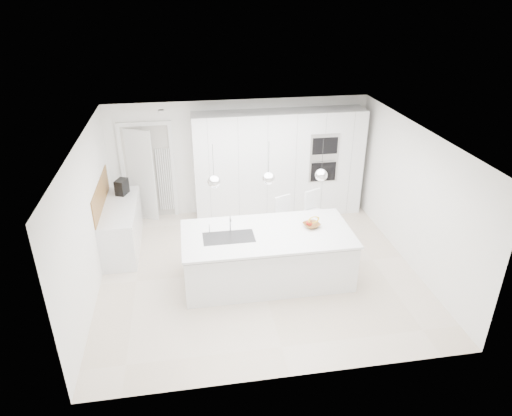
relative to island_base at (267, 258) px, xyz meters
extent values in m
plane|color=beige|center=(-0.10, 0.30, -0.43)|extent=(5.50, 5.50, 0.00)
plane|color=white|center=(-0.10, 2.80, 0.82)|extent=(5.50, 0.00, 5.50)
plane|color=white|center=(-2.85, 0.30, 0.82)|extent=(0.00, 5.00, 5.00)
plane|color=white|center=(-0.10, 0.30, 2.07)|extent=(5.50, 5.50, 0.00)
cube|color=white|center=(0.70, 2.50, 0.72)|extent=(3.60, 0.60, 2.30)
cube|color=white|center=(-2.30, 2.72, 0.57)|extent=(0.76, 0.38, 2.00)
cube|color=white|center=(-2.55, 1.50, 0.00)|extent=(0.60, 1.80, 0.86)
cube|color=white|center=(-2.55, 1.50, 0.45)|extent=(0.62, 1.82, 0.04)
cube|color=olive|center=(-2.84, 1.50, 0.72)|extent=(0.02, 1.80, 0.50)
cube|color=white|center=(0.00, 0.00, 0.00)|extent=(2.80, 1.20, 0.86)
cube|color=white|center=(0.00, 0.05, 0.45)|extent=(2.84, 1.40, 0.04)
cylinder|color=white|center=(-0.60, 0.20, 0.62)|extent=(0.02, 0.02, 0.30)
sphere|color=white|center=(-0.85, 0.00, 1.47)|extent=(0.20, 0.20, 0.20)
sphere|color=white|center=(0.00, 0.00, 1.47)|extent=(0.20, 0.20, 0.20)
sphere|color=white|center=(0.85, 0.00, 1.47)|extent=(0.20, 0.20, 0.20)
imported|color=olive|center=(0.78, 0.13, 0.50)|extent=(0.35, 0.35, 0.07)
cube|color=black|center=(-2.53, 2.05, 0.62)|extent=(0.27, 0.33, 0.30)
sphere|color=red|center=(0.73, 0.15, 0.54)|extent=(0.09, 0.09, 0.09)
sphere|color=red|center=(0.75, 0.12, 0.54)|extent=(0.08, 0.08, 0.08)
torus|color=gold|center=(0.82, 0.14, 0.59)|extent=(0.26, 0.18, 0.23)
camera|label=1|loc=(-1.25, -6.45, 4.20)|focal=32.00mm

